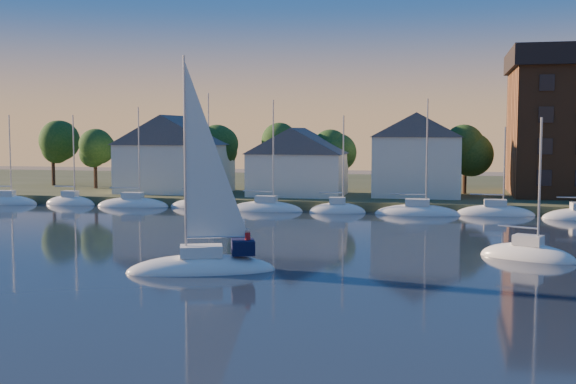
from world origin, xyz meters
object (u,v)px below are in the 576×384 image
(clubhouse_centre, at_px, (298,161))
(drifting_sailboat_right, at_px, (528,258))
(clubhouse_west, at_px, (175,153))
(hero_sailboat, at_px, (204,262))
(clubhouse_east, at_px, (418,154))

(clubhouse_centre, xyz_separation_m, drifting_sailboat_right, (23.03, -33.12, -5.04))
(clubhouse_west, bearing_deg, hero_sailboat, -66.43)
(clubhouse_west, height_order, hero_sailboat, hero_sailboat)
(clubhouse_centre, xyz_separation_m, clubhouse_east, (14.00, 2.00, 0.87))
(clubhouse_west, bearing_deg, clubhouse_centre, -3.58)
(hero_sailboat, xyz_separation_m, drifting_sailboat_right, (20.19, 9.06, -0.50))
(clubhouse_centre, bearing_deg, hero_sailboat, -86.15)
(hero_sailboat, bearing_deg, drifting_sailboat_right, -176.01)
(clubhouse_west, height_order, clubhouse_centre, clubhouse_west)
(clubhouse_east, bearing_deg, drifting_sailboat_right, -75.58)
(clubhouse_centre, relative_size, hero_sailboat, 0.80)
(clubhouse_centre, distance_m, hero_sailboat, 42.52)
(clubhouse_west, relative_size, clubhouse_east, 1.30)
(clubhouse_east, height_order, hero_sailboat, hero_sailboat)
(clubhouse_centre, distance_m, drifting_sailboat_right, 40.66)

